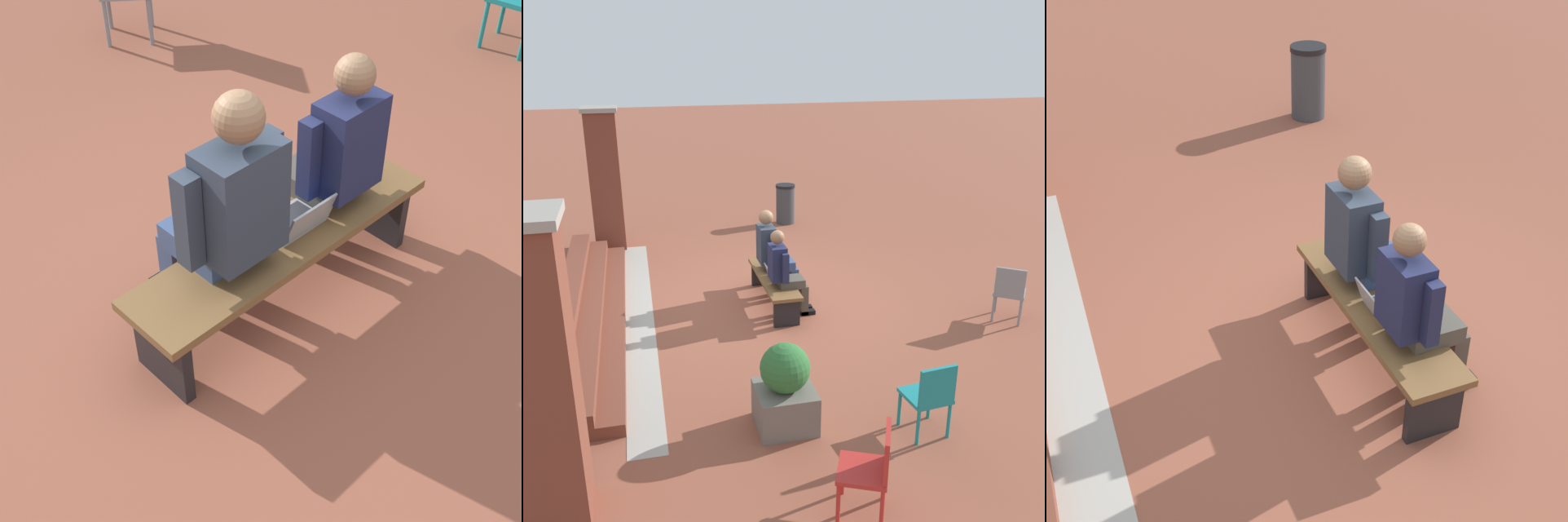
{
  "view_description": "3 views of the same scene",
  "coord_description": "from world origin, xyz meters",
  "views": [
    {
      "loc": [
        1.87,
        1.8,
        2.84
      ],
      "look_at": [
        0.25,
        0.14,
        0.7
      ],
      "focal_mm": 50.0,
      "sensor_mm": 36.0,
      "label": 1
    },
    {
      "loc": [
        -8.52,
        1.8,
        3.82
      ],
      "look_at": [
        -0.45,
        -0.2,
        0.79
      ],
      "focal_mm": 42.0,
      "sensor_mm": 36.0,
      "label": 2
    },
    {
      "loc": [
        -3.6,
        1.8,
        3.4
      ],
      "look_at": [
        0.05,
        0.3,
        0.78
      ],
      "focal_mm": 50.0,
      "sensor_mm": 36.0,
      "label": 3
    }
  ],
  "objects": [
    {
      "name": "ground_plane",
      "position": [
        0.0,
        0.0,
        0.0
      ],
      "size": [
        60.0,
        60.0,
        0.0
      ],
      "primitive_type": "plane",
      "color": "brown"
    },
    {
      "name": "person_student",
      "position": [
        -0.57,
        -0.18,
        0.7
      ],
      "size": [
        0.52,
        0.65,
        1.3
      ],
      "color": "#4C473D",
      "rests_on": "ground"
    },
    {
      "name": "laptop",
      "position": [
        -0.25,
        -0.11,
        0.5
      ],
      "size": [
        0.32,
        0.29,
        0.21
      ],
      "color": "#9EA0A5",
      "rests_on": "bench"
    },
    {
      "name": "person_adult",
      "position": [
        0.17,
        -0.19,
        0.74
      ],
      "size": [
        0.58,
        0.73,
        1.4
      ],
      "color": "#384C75",
      "rests_on": "ground"
    },
    {
      "name": "bench",
      "position": [
        -0.15,
        -0.12,
        0.35
      ],
      "size": [
        1.8,
        0.44,
        0.45
      ],
      "color": "brown",
      "rests_on": "ground"
    }
  ]
}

